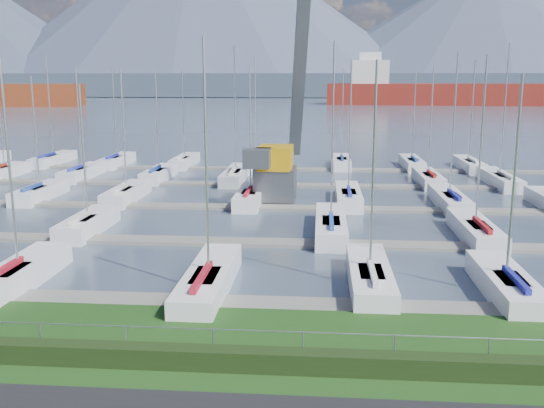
# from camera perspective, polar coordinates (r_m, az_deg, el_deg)

# --- Properties ---
(water) EXTENTS (800.00, 540.00, 0.20)m
(water) POSITION_cam_1_polar(r_m,az_deg,el_deg) (278.86, 4.17, 9.69)
(water) COLOR #435063
(hedge) EXTENTS (80.00, 0.70, 0.70)m
(hedge) POSITION_cam_1_polar(r_m,az_deg,el_deg) (20.54, -2.88, -14.40)
(hedge) COLOR black
(hedge) RESTS_ON grass
(fence) EXTENTS (80.00, 0.04, 0.04)m
(fence) POSITION_cam_1_polar(r_m,az_deg,el_deg) (20.55, -2.76, -11.78)
(fence) COLOR gray
(fence) RESTS_ON grass
(foothill) EXTENTS (900.00, 80.00, 12.00)m
(foothill) POSITION_cam_1_polar(r_m,az_deg,el_deg) (348.70, 4.30, 11.14)
(foothill) COLOR #3C4857
(foothill) RESTS_ON water
(mountains) EXTENTS (1190.00, 360.00, 115.00)m
(mountains) POSITION_cam_1_polar(r_m,az_deg,el_deg) (424.97, 5.50, 16.71)
(mountains) COLOR #475668
(mountains) RESTS_ON water
(docks) EXTENTS (90.00, 41.60, 0.25)m
(docks) POSITION_cam_1_polar(r_m,az_deg,el_deg) (45.77, 1.41, -0.39)
(docks) COLOR gray
(docks) RESTS_ON water
(crane) EXTENTS (5.33, 13.25, 22.35)m
(crane) POSITION_cam_1_polar(r_m,az_deg,el_deg) (48.74, 0.97, 6.95)
(crane) COLOR #585A60
(crane) RESTS_ON water
(cargo_ship_mid) EXTENTS (104.39, 25.68, 21.50)m
(cargo_ship_mid) POSITION_cam_1_polar(r_m,az_deg,el_deg) (239.24, 16.87, 9.83)
(cargo_ship_mid) COLOR maroon
(cargo_ship_mid) RESTS_ON water
(sailboat_fleet) EXTENTS (75.75, 49.91, 12.98)m
(sailboat_fleet) POSITION_cam_1_polar(r_m,az_deg,el_deg) (48.06, -0.65, 6.89)
(sailboat_fleet) COLOR silver
(sailboat_fleet) RESTS_ON water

